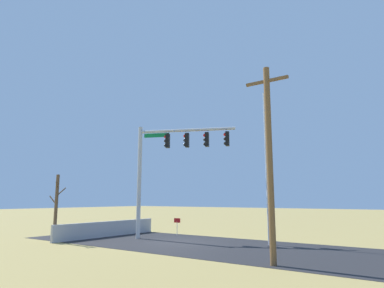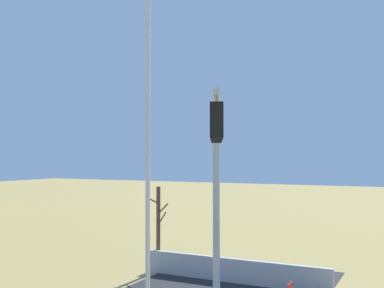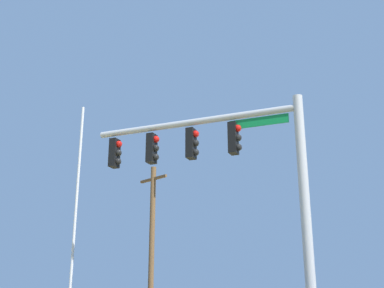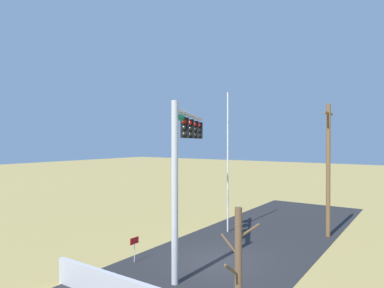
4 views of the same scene
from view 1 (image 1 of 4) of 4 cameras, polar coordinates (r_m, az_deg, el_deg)
The scene contains 9 objects.
ground_plane at distance 21.03m, azimuth -2.54°, elevation -16.49°, with size 160.00×160.00×0.00m, color #9E894C.
road_surface at distance 18.88m, azimuth 7.58°, elevation -17.21°, with size 28.00×8.00×0.01m, color #232326.
sidewalk_corner at distance 24.06m, azimuth -11.02°, elevation -15.42°, with size 6.00×6.00×0.01m, color #B7B5AD.
retaining_fence at distance 24.93m, azimuth -14.12°, elevation -13.89°, with size 0.20×8.73×1.06m, color #A8A8AD.
signal_mast at distance 22.77m, azimuth -4.07°, elevation -2.15°, with size 6.24×2.89×7.60m.
flagpole at distance 20.40m, azimuth 12.57°, elevation -3.69°, with size 0.10×0.10×9.10m, color silver.
utility_pole at distance 14.21m, azimuth 13.11°, elevation -2.37°, with size 1.90×0.26×8.22m.
bare_tree at distance 22.65m, azimuth -22.21°, elevation -9.92°, with size 1.27×1.02×4.12m.
open_sign at distance 25.08m, azimuth -2.55°, elevation -13.26°, with size 0.56×0.04×1.22m.
Camera 1 is at (-12.72, 16.55, 2.59)m, focal length 31.22 mm.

